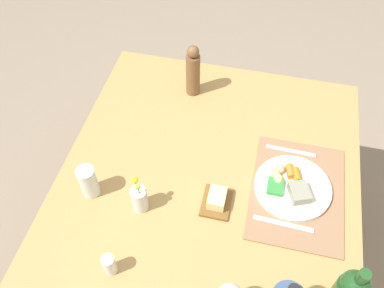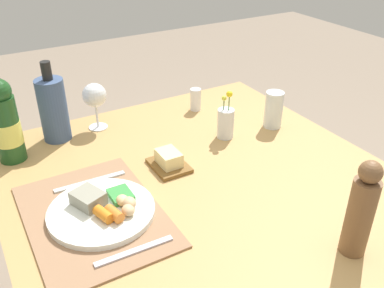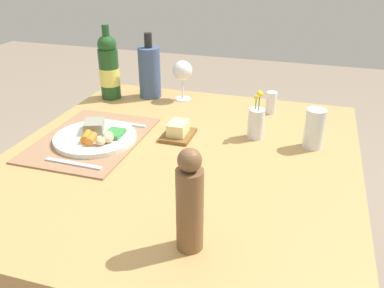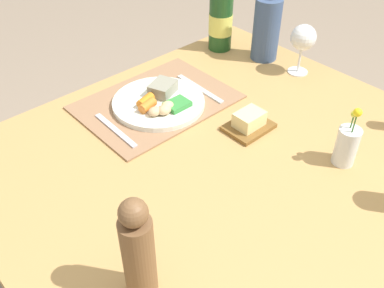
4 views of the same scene
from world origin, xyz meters
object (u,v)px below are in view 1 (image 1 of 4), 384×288
Objects in this scene: dinner_plate at (292,186)px; butter_dish at (217,200)px; pepper_mill at (193,71)px; water_tumbler at (89,183)px; knife at (291,151)px; salt_shaker at (109,265)px; fork at (283,224)px; flower_vase at (139,198)px; dining_table at (209,181)px.

dinner_plate is 2.12× the size of butter_dish.
dinner_plate is at bearing -131.89° from pepper_mill.
water_tumbler is 1.01× the size of butter_dish.
pepper_mill is at bearing 62.87° from knife.
salt_shaker reaches higher than butter_dish.
knife is 0.76m from water_tumbler.
dinner_plate reaches higher than fork.
flower_vase reaches higher than dinner_plate.
fork is 0.72m from pepper_mill.
salt_shaker is at bearing -146.90° from water_tumbler.
salt_shaker is 0.50× the size of flower_vase.
salt_shaker is (-0.60, 0.51, 0.03)m from knife.
knife is (0.17, 0.01, -0.01)m from dinner_plate.
butter_dish reaches higher than knife.
flower_vase is 0.61m from pepper_mill.
knife is at bearing 5.07° from dinner_plate.
dinner_plate reaches higher than butter_dish.
dining_table is 13.84× the size of salt_shaker.
salt_shaker is 0.31m from water_tumbler.
salt_shaker is at bearing 175.13° from pepper_mill.
flower_vase is at bearing 110.59° from dinner_plate.
dinner_plate is at bearing -50.94° from salt_shaker.
flower_vase is at bearing 127.63° from knife.
butter_dish is (0.05, -0.45, -0.04)m from water_tumbler.
butter_dish is (0.03, 0.24, 0.01)m from fork.
flower_vase is at bearing -5.35° from salt_shaker.
fork reaches higher than dining_table.
flower_vase is at bearing 134.36° from dining_table.
knife is 2.23× the size of salt_shaker.
knife is at bearing -53.84° from flower_vase.
flower_vase is at bearing 106.10° from butter_dish.
flower_vase reaches higher than salt_shaker.
pepper_mill is (0.84, -0.07, 0.07)m from salt_shaker.
dinner_plate reaches higher than dining_table.
knife is 1.47× the size of butter_dish.
dining_table is 0.33m from knife.
water_tumbler is (-0.34, 0.68, 0.05)m from knife.
dinner_plate is 1.34× the size of fork.
flower_vase is 0.70× the size of pepper_mill.
knife is (0.16, -0.29, 0.08)m from dining_table.
water_tumbler is (-0.17, 0.70, 0.04)m from dinner_plate.
dining_table is 6.21× the size of knife.
pepper_mill is (0.40, 0.16, 0.18)m from dining_table.
dining_table is 0.31m from flower_vase.
flower_vase is (-0.36, 0.49, 0.05)m from knife.
salt_shaker is 0.85m from pepper_mill.
fork is at bearing -61.51° from salt_shaker.
dining_table is at bearing 120.41° from knife.
butter_dish is at bearing -158.88° from dining_table.
water_tumbler reaches higher than knife.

